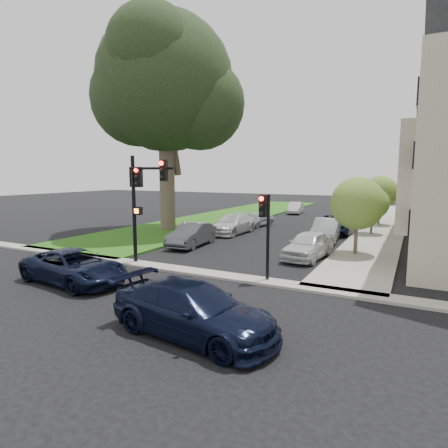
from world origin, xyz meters
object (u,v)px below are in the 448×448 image
at_px(car_parked_0, 308,245).
at_px(car_parked_4, 358,210).
at_px(car_cross_far, 193,310).
at_px(car_parked_7, 257,219).
at_px(small_tree_a, 357,204).
at_px(car_parked_9, 295,208).
at_px(car_cross_near, 74,267).
at_px(car_parked_5, 192,235).
at_px(car_parked_2, 333,224).
at_px(car_parked_6, 233,224).
at_px(small_tree_c, 380,193).
at_px(traffic_signal_secondary, 265,221).
at_px(traffic_signal_main, 141,190).
at_px(eucalyptus, 164,83).
at_px(car_parked_1, 326,230).
at_px(small_tree_b, 373,204).

relative_size(car_parked_0, car_parked_4, 0.81).
xyz_separation_m(car_cross_far, car_parked_7, (-7.04, 22.11, -0.11)).
height_order(small_tree_a, car_parked_9, small_tree_a).
bearing_deg(car_parked_9, car_cross_near, -98.81).
distance_m(car_cross_far, car_parked_4, 33.35).
bearing_deg(car_parked_5, small_tree_a, 5.78).
xyz_separation_m(car_parked_2, car_parked_7, (-6.84, 1.01, -0.07)).
bearing_deg(car_parked_5, car_parked_7, 83.25).
distance_m(car_parked_5, car_parked_6, 5.82).
relative_size(car_parked_2, car_parked_6, 1.01).
bearing_deg(car_parked_4, small_tree_c, -59.03).
height_order(small_tree_a, car_parked_2, small_tree_a).
bearing_deg(traffic_signal_secondary, traffic_signal_main, 179.63).
distance_m(car_parked_0, car_parked_4, 21.93).
distance_m(car_cross_near, car_cross_far, 7.69).
bearing_deg(car_cross_far, car_parked_9, 19.45).
xyz_separation_m(car_cross_far, car_parked_6, (-7.20, 17.36, -0.02)).
bearing_deg(eucalyptus, car_parked_5, -41.55).
bearing_deg(traffic_signal_main, small_tree_a, 37.36).
height_order(car_cross_far, car_parked_9, car_cross_far).
height_order(small_tree_c, car_parked_4, small_tree_c).
distance_m(eucalyptus, car_parked_7, 13.78).
bearing_deg(car_cross_near, car_parked_0, -33.39).
distance_m(eucalyptus, traffic_signal_main, 14.20).
height_order(small_tree_c, car_parked_7, small_tree_c).
distance_m(car_parked_5, car_parked_9, 22.70).
distance_m(small_tree_c, car_cross_near, 27.44).
bearing_deg(small_tree_c, car_parked_0, -97.84).
height_order(car_parked_0, car_parked_5, car_parked_0).
xyz_separation_m(car_parked_5, car_parked_6, (0.12, 5.82, 0.01)).
bearing_deg(car_parked_2, eucalyptus, -167.28).
bearing_deg(small_tree_c, car_parked_5, -121.65).
bearing_deg(small_tree_a, car_parked_4, 97.53).
xyz_separation_m(car_cross_far, car_parked_5, (-7.32, 11.53, -0.02)).
bearing_deg(car_parked_7, car_parked_1, -24.91).
height_order(small_tree_a, traffic_signal_main, traffic_signal_main).
bearing_deg(car_parked_1, car_parked_6, 176.55).
distance_m(car_parked_1, car_parked_2, 3.52).
relative_size(small_tree_a, car_parked_4, 0.82).
bearing_deg(car_parked_0, eucalyptus, 164.84).
height_order(car_parked_5, car_parked_7, car_parked_5).
xyz_separation_m(car_cross_far, car_parked_1, (0.04, 17.58, 0.00)).
relative_size(car_parked_0, car_parked_6, 0.86).
xyz_separation_m(car_cross_near, car_parked_1, (7.42, 15.44, 0.06)).
distance_m(small_tree_b, car_cross_far, 21.85).
xyz_separation_m(eucalyptus, small_tree_b, (15.39, 5.24, -9.36)).
bearing_deg(eucalyptus, car_cross_near, -69.19).
bearing_deg(car_parked_7, eucalyptus, -127.58).
distance_m(small_tree_b, car_parked_1, 5.06).
bearing_deg(small_tree_b, car_parked_5, -134.46).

